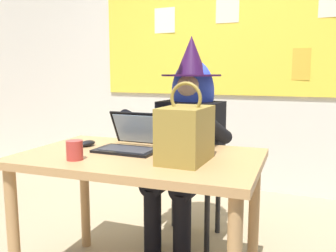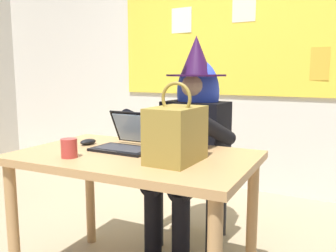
{
  "view_description": "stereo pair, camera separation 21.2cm",
  "coord_description": "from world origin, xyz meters",
  "px_view_note": "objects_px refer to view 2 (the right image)",
  "views": [
    {
      "loc": [
        1.02,
        -1.64,
        1.16
      ],
      "look_at": [
        0.19,
        0.3,
        0.85
      ],
      "focal_mm": 38.28,
      "sensor_mm": 36.0,
      "label": 1
    },
    {
      "loc": [
        1.21,
        -1.54,
        1.16
      ],
      "look_at": [
        0.19,
        0.3,
        0.85
      ],
      "focal_mm": 38.28,
      "sensor_mm": 36.0,
      "label": 2
    }
  ],
  "objects_px": {
    "laptop": "(129,141)",
    "handbag": "(176,134)",
    "coffee_mug": "(69,148)",
    "desk_main": "(134,172)",
    "computer_mouse": "(88,142)",
    "chair_at_desk": "(198,167)",
    "person_costumed": "(191,130)"
  },
  "relations": [
    {
      "from": "person_costumed",
      "to": "handbag",
      "type": "xyz_separation_m",
      "value": [
        0.23,
        -0.66,
        0.09
      ]
    },
    {
      "from": "desk_main",
      "to": "handbag",
      "type": "height_order",
      "value": "handbag"
    },
    {
      "from": "handbag",
      "to": "coffee_mug",
      "type": "distance_m",
      "value": 0.54
    },
    {
      "from": "coffee_mug",
      "to": "laptop",
      "type": "bearing_deg",
      "value": 66.15
    },
    {
      "from": "desk_main",
      "to": "computer_mouse",
      "type": "height_order",
      "value": "computer_mouse"
    },
    {
      "from": "laptop",
      "to": "handbag",
      "type": "distance_m",
      "value": 0.4
    },
    {
      "from": "chair_at_desk",
      "to": "laptop",
      "type": "xyz_separation_m",
      "value": [
        -0.13,
        -0.65,
        0.29
      ]
    },
    {
      "from": "desk_main",
      "to": "handbag",
      "type": "distance_m",
      "value": 0.36
    },
    {
      "from": "person_costumed",
      "to": "chair_at_desk",
      "type": "bearing_deg",
      "value": -176.66
    },
    {
      "from": "person_costumed",
      "to": "coffee_mug",
      "type": "relative_size",
      "value": 14.84
    },
    {
      "from": "chair_at_desk",
      "to": "person_costumed",
      "type": "bearing_deg",
      "value": -2.3
    },
    {
      "from": "desk_main",
      "to": "handbag",
      "type": "xyz_separation_m",
      "value": [
        0.27,
        -0.05,
        0.23
      ]
    },
    {
      "from": "chair_at_desk",
      "to": "computer_mouse",
      "type": "height_order",
      "value": "chair_at_desk"
    },
    {
      "from": "desk_main",
      "to": "laptop",
      "type": "height_order",
      "value": "laptop"
    },
    {
      "from": "handbag",
      "to": "coffee_mug",
      "type": "bearing_deg",
      "value": -160.01
    },
    {
      "from": "person_costumed",
      "to": "laptop",
      "type": "distance_m",
      "value": 0.55
    },
    {
      "from": "laptop",
      "to": "coffee_mug",
      "type": "relative_size",
      "value": 3.49
    },
    {
      "from": "laptop",
      "to": "handbag",
      "type": "relative_size",
      "value": 0.88
    },
    {
      "from": "computer_mouse",
      "to": "coffee_mug",
      "type": "distance_m",
      "value": 0.33
    },
    {
      "from": "desk_main",
      "to": "coffee_mug",
      "type": "relative_size",
      "value": 13.32
    },
    {
      "from": "coffee_mug",
      "to": "desk_main",
      "type": "bearing_deg",
      "value": 44.49
    },
    {
      "from": "desk_main",
      "to": "computer_mouse",
      "type": "distance_m",
      "value": 0.39
    },
    {
      "from": "computer_mouse",
      "to": "handbag",
      "type": "relative_size",
      "value": 0.28
    },
    {
      "from": "person_costumed",
      "to": "computer_mouse",
      "type": "bearing_deg",
      "value": -34.14
    },
    {
      "from": "chair_at_desk",
      "to": "computer_mouse",
      "type": "xyz_separation_m",
      "value": [
        -0.4,
        -0.67,
        0.26
      ]
    },
    {
      "from": "person_costumed",
      "to": "handbag",
      "type": "bearing_deg",
      "value": 21.61
    },
    {
      "from": "computer_mouse",
      "to": "coffee_mug",
      "type": "relative_size",
      "value": 1.09
    },
    {
      "from": "chair_at_desk",
      "to": "coffee_mug",
      "type": "bearing_deg",
      "value": -18.82
    },
    {
      "from": "desk_main",
      "to": "person_costumed",
      "type": "height_order",
      "value": "person_costumed"
    },
    {
      "from": "chair_at_desk",
      "to": "handbag",
      "type": "relative_size",
      "value": 2.4
    },
    {
      "from": "chair_at_desk",
      "to": "coffee_mug",
      "type": "height_order",
      "value": "chair_at_desk"
    },
    {
      "from": "computer_mouse",
      "to": "desk_main",
      "type": "bearing_deg",
      "value": 1.65
    }
  ]
}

